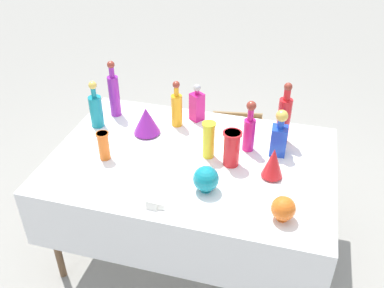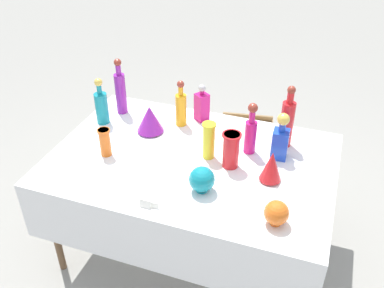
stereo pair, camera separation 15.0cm
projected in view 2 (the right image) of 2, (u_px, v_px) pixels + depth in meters
ground_plane at (192, 245)px, 2.99m from camera, size 40.00×40.00×0.00m
display_table at (190, 170)px, 2.57m from camera, size 1.68×1.13×0.76m
tall_bottle_0 at (120, 90)px, 2.93m from camera, size 0.07×0.07×0.40m
tall_bottle_1 at (287, 121)px, 2.59m from camera, size 0.08×0.08×0.41m
tall_bottle_2 at (181, 107)px, 2.81m from camera, size 0.07×0.07×0.32m
tall_bottle_3 at (101, 105)px, 2.84m from camera, size 0.09×0.09×0.33m
tall_bottle_4 at (251, 132)px, 2.54m from camera, size 0.07×0.07×0.33m
square_decanter_0 at (202, 105)px, 2.88m from camera, size 0.11×0.11×0.26m
square_decanter_1 at (281, 139)px, 2.50m from camera, size 0.10×0.10×0.30m
slender_vase_0 at (209, 140)px, 2.51m from camera, size 0.08×0.08×0.23m
slender_vase_1 at (231, 150)px, 2.43m from camera, size 0.11×0.11×0.22m
slender_vase_2 at (105, 141)px, 2.54m from camera, size 0.08×0.08×0.18m
fluted_vase_0 at (150, 119)px, 2.75m from camera, size 0.17×0.17×0.19m
fluted_vase_1 at (271, 166)px, 2.34m from camera, size 0.12×0.12×0.19m
round_bowl_0 at (276, 213)px, 2.07m from camera, size 0.12×0.12×0.13m
round_bowl_1 at (202, 179)px, 2.27m from camera, size 0.14×0.14×0.15m
price_tag_left at (145, 204)px, 2.19m from camera, size 0.06×0.02×0.05m
price_tag_center at (154, 206)px, 2.19m from camera, size 0.05×0.02×0.03m
cardboard_box_behind_left at (244, 139)px, 3.85m from camera, size 0.53×0.38×0.37m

